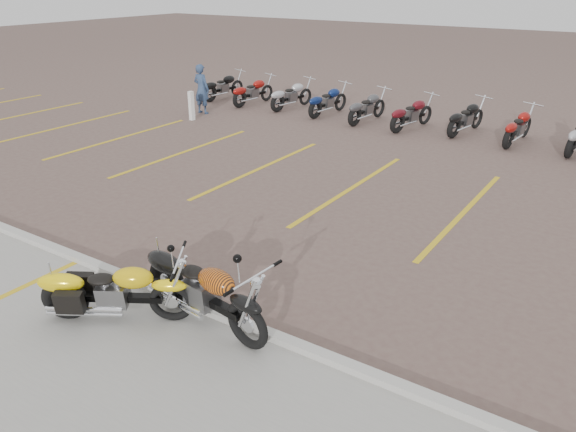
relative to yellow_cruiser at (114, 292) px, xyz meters
The scene contains 9 objects.
ground 2.90m from the yellow_cruiser, 83.67° to the left, with size 100.00×100.00×0.00m, color brown.
concrete_apron 1.74m from the yellow_cruiser, 79.14° to the right, with size 60.00×5.00×0.01m, color #9E9B93.
curb 0.99m from the yellow_cruiser, 69.58° to the left, with size 60.00×0.18×0.12m, color #ADAAA3.
parking_stripes 6.87m from the yellow_cruiser, 87.36° to the left, with size 38.00×5.50×0.01m, color gold, non-canonical shape.
yellow_cruiser is the anchor object (origin of this frame).
flame_cruiser 1.30m from the yellow_cruiser, 30.13° to the left, with size 2.48×0.54×1.02m.
person_a 13.44m from the yellow_cruiser, 126.11° to the left, with size 0.64×0.42×1.77m, color navy.
bollard 12.40m from the yellow_cruiser, 127.36° to the left, with size 0.15×0.15×1.00m, color white.
bg_bike_row 13.08m from the yellow_cruiser, 85.70° to the left, with size 20.79×2.08×1.10m.
Camera 1 is at (5.67, -7.31, 4.70)m, focal length 35.00 mm.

